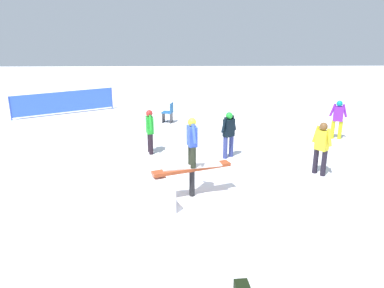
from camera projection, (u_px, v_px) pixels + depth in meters
The scene contains 11 objects.
ground_plane at pixel (192, 196), 9.57m from camera, with size 60.00×60.00×0.00m, color white.
rail_feature at pixel (192, 172), 9.36m from camera, with size 2.01×1.01×0.79m.
snow_kicker_ramp at pixel (130, 195), 8.88m from camera, with size 1.80×1.50×0.65m, color white.
main_rider_on_rail at pixel (192, 144), 9.13m from camera, with size 1.53×0.71×1.26m.
bystander_yellow at pixel (321, 146), 10.66m from camera, with size 0.45×0.56×1.56m.
bystander_purple at pixel (338, 118), 14.03m from camera, with size 0.64×0.30×1.47m.
bystander_black at pixel (229, 132), 12.04m from camera, with size 0.56×0.47×1.52m.
bystander_green at pixel (150, 129), 12.46m from camera, with size 0.29×0.67×1.49m.
loose_snowboard_white at pixel (304, 217), 8.47m from camera, with size 1.41×0.28×0.02m, color white.
folding_chair at pixel (168, 113), 16.47m from camera, with size 0.54×0.54×0.88m.
safety_fence at pixel (64, 102), 17.90m from camera, with size 4.18×2.39×1.10m.
Camera 1 is at (-0.18, -8.69, 4.21)m, focal length 35.00 mm.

